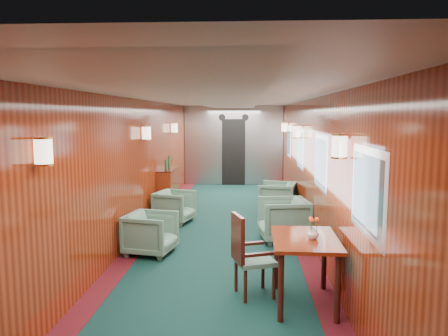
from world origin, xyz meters
name	(u,v)px	position (x,y,z in m)	size (l,w,h in m)	color
room	(222,144)	(0.00, 0.00, 1.63)	(12.00, 12.10, 2.40)	#0D2F2A
bulkhead	(234,146)	(0.00, 5.91, 1.18)	(2.98, 0.17, 2.39)	#A5A8AC
windows_right	(309,154)	(1.49, 0.25, 1.45)	(0.02, 8.60, 0.80)	silver
wall_sconces	(224,134)	(0.00, 0.57, 1.79)	(2.97, 7.97, 0.25)	beige
dining_table	(305,248)	(1.08, -2.57, 0.65)	(0.74, 1.04, 0.77)	maroon
side_chair	(247,252)	(0.44, -2.39, 0.54)	(0.55, 0.57, 0.99)	#225041
credenza	(168,189)	(-1.34, 2.20, 0.48)	(0.33, 1.05, 1.22)	maroon
flower_vase	(313,233)	(1.16, -2.62, 0.84)	(0.13, 0.13, 0.13)	beige
armchair_left_near	(151,233)	(-1.04, -0.88, 0.32)	(0.69, 0.71, 0.64)	#225041
armchair_left_far	(175,207)	(-1.01, 1.09, 0.32)	(0.68, 0.70, 0.63)	#225041
armchair_right_near	(283,220)	(1.04, -0.05, 0.36)	(0.78, 0.80, 0.73)	#225041
armchair_right_far	(277,198)	(1.07, 1.96, 0.35)	(0.74, 0.76, 0.69)	#225041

